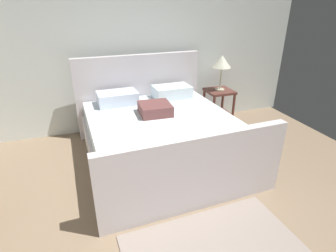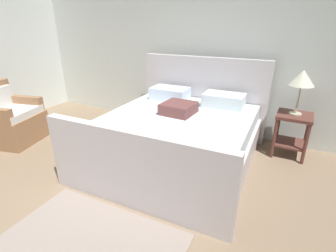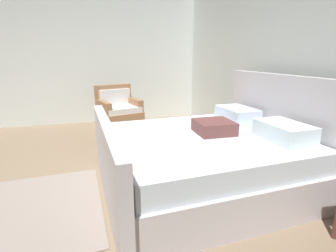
{
  "view_description": "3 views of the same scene",
  "coord_description": "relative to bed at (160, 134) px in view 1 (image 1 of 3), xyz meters",
  "views": [
    {
      "loc": [
        -0.55,
        -1.29,
        1.95
      ],
      "look_at": [
        0.39,
        1.54,
        0.59
      ],
      "focal_mm": 28.66,
      "sensor_mm": 36.0,
      "label": 1
    },
    {
      "loc": [
        1.69,
        -0.94,
        1.74
      ],
      "look_at": [
        0.31,
        1.62,
        0.53
      ],
      "focal_mm": 27.08,
      "sensor_mm": 36.0,
      "label": 2
    },
    {
      "loc": [
        2.86,
        0.61,
        1.47
      ],
      "look_at": [
        0.13,
        1.41,
        0.69
      ],
      "focal_mm": 27.68,
      "sensor_mm": 36.0,
      "label": 3
    }
  ],
  "objects": [
    {
      "name": "bed",
      "position": [
        0.0,
        0.0,
        0.0
      ],
      "size": [
        2.09,
        2.26,
        1.25
      ],
      "color": "silver",
      "rests_on": "ground"
    },
    {
      "name": "nightstand_right",
      "position": [
        1.32,
        0.84,
        0.05
      ],
      "size": [
        0.44,
        0.44,
        0.6
      ],
      "color": "brown",
      "rests_on": "ground"
    },
    {
      "name": "wall_back",
      "position": [
        -0.36,
        1.24,
        1.08
      ],
      "size": [
        6.33,
        0.12,
        2.86
      ],
      "primitive_type": "cube",
      "color": "silver",
      "rests_on": "ground"
    },
    {
      "name": "table_lamp_right",
      "position": [
        1.32,
        0.84,
        0.72
      ],
      "size": [
        0.31,
        0.31,
        0.58
      ],
      "color": "#B7B293",
      "rests_on": "nightstand_right"
    }
  ]
}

